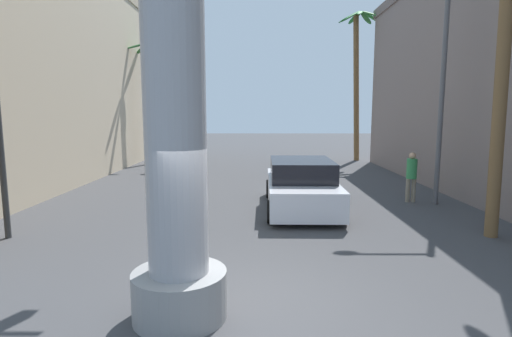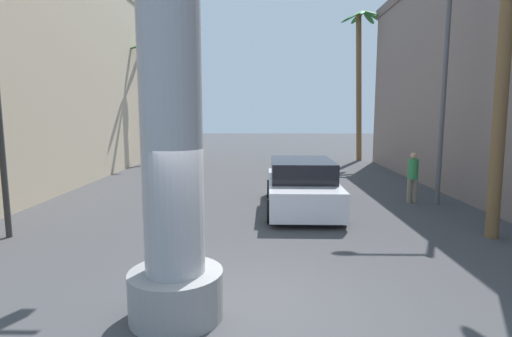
{
  "view_description": "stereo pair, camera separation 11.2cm",
  "coord_description": "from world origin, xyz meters",
  "px_view_note": "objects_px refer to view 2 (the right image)",
  "views": [
    {
      "loc": [
        0.07,
        -5.87,
        2.98
      ],
      "look_at": [
        0.0,
        5.18,
        1.46
      ],
      "focal_mm": 28.0,
      "sensor_mm": 36.0,
      "label": 1
    },
    {
      "loc": [
        0.19,
        -5.87,
        2.98
      ],
      "look_at": [
        0.0,
        5.18,
        1.46
      ],
      "focal_mm": 28.0,
      "sensor_mm": 36.0,
      "label": 2
    }
  ],
  "objects_px": {
    "pedestrian_far_left": "(159,153)",
    "traffic_light_mast": "(58,51)",
    "street_lamp": "(435,70)",
    "palm_tree_near_right": "(509,5)",
    "car_lead": "(301,186)",
    "pedestrian_mid_right": "(413,174)",
    "palm_tree_far_left": "(154,85)",
    "palm_tree_far_right": "(360,68)"
  },
  "relations": [
    {
      "from": "traffic_light_mast",
      "to": "palm_tree_far_right",
      "type": "xyz_separation_m",
      "value": [
        10.71,
        16.16,
        1.43
      ]
    },
    {
      "from": "car_lead",
      "to": "palm_tree_far_left",
      "type": "height_order",
      "value": "palm_tree_far_left"
    },
    {
      "from": "palm_tree_far_right",
      "to": "palm_tree_far_left",
      "type": "distance_m",
      "value": 12.62
    },
    {
      "from": "palm_tree_far_left",
      "to": "palm_tree_near_right",
      "type": "bearing_deg",
      "value": -50.28
    },
    {
      "from": "car_lead",
      "to": "pedestrian_mid_right",
      "type": "bearing_deg",
      "value": 14.54
    },
    {
      "from": "pedestrian_mid_right",
      "to": "pedestrian_far_left",
      "type": "relative_size",
      "value": 1.04
    },
    {
      "from": "car_lead",
      "to": "street_lamp",
      "type": "bearing_deg",
      "value": 10.15
    },
    {
      "from": "car_lead",
      "to": "palm_tree_far_right",
      "type": "bearing_deg",
      "value": 69.85
    },
    {
      "from": "pedestrian_far_left",
      "to": "pedestrian_mid_right",
      "type": "bearing_deg",
      "value": -34.18
    },
    {
      "from": "palm_tree_near_right",
      "to": "traffic_light_mast",
      "type": "bearing_deg",
      "value": -178.98
    },
    {
      "from": "pedestrian_mid_right",
      "to": "palm_tree_far_left",
      "type": "bearing_deg",
      "value": 137.44
    },
    {
      "from": "palm_tree_far_right",
      "to": "palm_tree_near_right",
      "type": "relative_size",
      "value": 1.11
    },
    {
      "from": "palm_tree_near_right",
      "to": "palm_tree_far_right",
      "type": "bearing_deg",
      "value": 88.18
    },
    {
      "from": "palm_tree_far_left",
      "to": "palm_tree_near_right",
      "type": "relative_size",
      "value": 0.86
    },
    {
      "from": "pedestrian_far_left",
      "to": "car_lead",
      "type": "bearing_deg",
      "value": -50.8
    },
    {
      "from": "palm_tree_far_left",
      "to": "car_lead",
      "type": "bearing_deg",
      "value": -56.44
    },
    {
      "from": "traffic_light_mast",
      "to": "palm_tree_near_right",
      "type": "bearing_deg",
      "value": 1.02
    },
    {
      "from": "palm_tree_far_right",
      "to": "pedestrian_mid_right",
      "type": "bearing_deg",
      "value": -94.65
    },
    {
      "from": "palm_tree_far_left",
      "to": "pedestrian_mid_right",
      "type": "bearing_deg",
      "value": -42.56
    },
    {
      "from": "palm_tree_near_right",
      "to": "pedestrian_mid_right",
      "type": "height_order",
      "value": "palm_tree_near_right"
    },
    {
      "from": "palm_tree_far_left",
      "to": "palm_tree_near_right",
      "type": "height_order",
      "value": "palm_tree_near_right"
    },
    {
      "from": "traffic_light_mast",
      "to": "car_lead",
      "type": "distance_m",
      "value": 7.57
    },
    {
      "from": "traffic_light_mast",
      "to": "palm_tree_far_right",
      "type": "relative_size",
      "value": 0.68
    },
    {
      "from": "palm_tree_far_left",
      "to": "pedestrian_mid_right",
      "type": "xyz_separation_m",
      "value": [
        11.48,
        -10.54,
        -3.65
      ]
    },
    {
      "from": "street_lamp",
      "to": "palm_tree_far_left",
      "type": "relative_size",
      "value": 1.02
    },
    {
      "from": "palm_tree_near_right",
      "to": "pedestrian_mid_right",
      "type": "distance_m",
      "value": 5.88
    },
    {
      "from": "car_lead",
      "to": "pedestrian_far_left",
      "type": "bearing_deg",
      "value": 129.2
    },
    {
      "from": "traffic_light_mast",
      "to": "pedestrian_far_left",
      "type": "relative_size",
      "value": 3.84
    },
    {
      "from": "traffic_light_mast",
      "to": "palm_tree_near_right",
      "type": "height_order",
      "value": "palm_tree_near_right"
    },
    {
      "from": "street_lamp",
      "to": "palm_tree_far_right",
      "type": "bearing_deg",
      "value": 87.47
    },
    {
      "from": "street_lamp",
      "to": "palm_tree_far_left",
      "type": "distance_m",
      "value": 16.06
    },
    {
      "from": "street_lamp",
      "to": "pedestrian_mid_right",
      "type": "relative_size",
      "value": 4.28
    },
    {
      "from": "car_lead",
      "to": "palm_tree_near_right",
      "type": "bearing_deg",
      "value": -33.59
    },
    {
      "from": "street_lamp",
      "to": "pedestrian_mid_right",
      "type": "xyz_separation_m",
      "value": [
        -0.44,
        0.23,
        -3.37
      ]
    },
    {
      "from": "palm_tree_far_left",
      "to": "palm_tree_near_right",
      "type": "xyz_separation_m",
      "value": [
        11.96,
        -14.39,
        0.76
      ]
    },
    {
      "from": "traffic_light_mast",
      "to": "car_lead",
      "type": "xyz_separation_m",
      "value": [
        5.9,
        3.04,
        -3.65
      ]
    },
    {
      "from": "palm_tree_far_left",
      "to": "pedestrian_far_left",
      "type": "relative_size",
      "value": 4.39
    },
    {
      "from": "car_lead",
      "to": "traffic_light_mast",
      "type": "bearing_deg",
      "value": -152.71
    },
    {
      "from": "pedestrian_far_left",
      "to": "traffic_light_mast",
      "type": "bearing_deg",
      "value": -86.53
    },
    {
      "from": "street_lamp",
      "to": "pedestrian_far_left",
      "type": "bearing_deg",
      "value": 146.07
    },
    {
      "from": "street_lamp",
      "to": "traffic_light_mast",
      "type": "distance_m",
      "value": 10.86
    },
    {
      "from": "street_lamp",
      "to": "palm_tree_near_right",
      "type": "height_order",
      "value": "palm_tree_near_right"
    }
  ]
}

